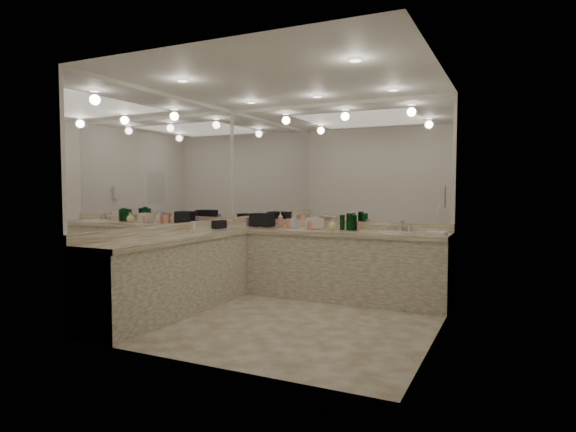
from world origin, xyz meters
The scene contains 37 objects.
floor centered at (0.00, 0.00, 0.00)m, with size 3.20×3.20×0.00m, color beige.
ceiling centered at (0.00, 0.00, 2.60)m, with size 3.20×3.20×0.00m, color white.
wall_back centered at (0.00, 1.50, 1.30)m, with size 3.20×0.02×2.60m, color silver.
wall_left centered at (-1.60, 0.00, 1.30)m, with size 0.02×3.00×2.60m, color silver.
wall_right centered at (1.60, 0.00, 1.30)m, with size 0.02×3.00×2.60m, color silver.
vanity_back_base centered at (0.00, 1.20, 0.42)m, with size 3.20×0.60×0.84m, color silver.
vanity_back_top centered at (0.00, 1.19, 0.87)m, with size 3.20×0.64×0.06m, color #F0E6CC.
vanity_left_base centered at (-1.30, -0.30, 0.42)m, with size 0.60×2.40×0.84m, color silver.
vanity_left_top centered at (-1.29, -0.30, 0.87)m, with size 0.64×2.42×0.06m, color #F0E6CC.
backsplash_back centered at (0.00, 1.48, 0.95)m, with size 3.20×0.04×0.10m, color #F0E6CC.
backsplash_left centered at (-1.58, 0.00, 0.95)m, with size 0.04×3.00×0.10m, color #F0E6CC.
mirror_back centered at (0.00, 1.49, 1.77)m, with size 3.12×0.01×1.55m, color white.
mirror_left centered at (-1.59, 0.00, 1.77)m, with size 0.01×2.92×1.55m, color white.
sink centered at (0.95, 1.20, 0.90)m, with size 0.44×0.44×0.03m, color white.
faucet centered at (0.95, 1.41, 0.97)m, with size 0.24×0.16×0.14m, color silver.
wall_phone centered at (1.56, 0.70, 1.35)m, with size 0.06×0.10×0.24m, color white.
door centered at (1.59, -0.50, 1.05)m, with size 0.02×0.82×2.10m, color white.
black_toiletry_bag centered at (-0.93, 1.22, 0.99)m, with size 0.31×0.20×0.18m, color black.
black_bag_spill centered at (-1.30, 0.69, 0.95)m, with size 0.09×0.20×0.11m, color black.
cream_cosmetic_case centered at (-0.14, 1.22, 0.97)m, with size 0.24×0.15×0.14m, color beige.
hand_towel centered at (1.44, 1.12, 0.92)m, with size 0.23×0.15×0.04m, color white.
lotion_left centered at (-1.30, 0.12, 0.97)m, with size 0.06×0.06×0.14m, color white.
soap_bottle_a centered at (-0.67, 1.27, 1.01)m, with size 0.08×0.08×0.21m, color white.
soap_bottle_b centered at (-0.44, 1.20, 1.00)m, with size 0.09×0.09×0.19m, color silver.
soap_bottle_c centered at (0.13, 1.17, 0.97)m, with size 0.11×0.11×0.15m, color #E2E08C.
green_bottle_0 centered at (0.40, 1.24, 1.00)m, with size 0.07×0.07×0.20m, color #08431A.
green_bottle_1 centered at (0.23, 1.26, 1.00)m, with size 0.06×0.06×0.20m, color #08431A.
green_bottle_2 centered at (0.36, 1.33, 1.00)m, with size 0.07×0.07×0.20m, color #08431A.
green_bottle_3 centered at (0.34, 1.23, 1.01)m, with size 0.07×0.07×0.22m, color #08431A.
amenity_bottle_0 centered at (-0.50, 1.16, 0.97)m, with size 0.05×0.05×0.13m, color #E57F66.
amenity_bottle_1 centered at (-0.63, 1.18, 0.97)m, with size 0.06×0.06×0.15m, color #E57F66.
amenity_bottle_2 centered at (-0.93, 1.15, 0.94)m, with size 0.06×0.06×0.08m, color #E0B28C.
amenity_bottle_3 centered at (-0.18, 1.13, 0.95)m, with size 0.05×0.05×0.10m, color #E57F66.
amenity_bottle_4 centered at (-1.05, 1.23, 0.95)m, with size 0.06×0.06×0.11m, color #3F3F4C.
amenity_bottle_5 centered at (-1.15, 1.19, 0.96)m, with size 0.05×0.05×0.13m, color #9966B2.
amenity_bottle_6 centered at (0.45, 1.27, 0.96)m, with size 0.05×0.05×0.12m, color #E57F66.
amenity_bottle_7 centered at (-0.24, 1.34, 0.97)m, with size 0.05×0.05×0.13m, color #F2D84C.
Camera 1 is at (2.28, -4.68, 1.45)m, focal length 30.00 mm.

